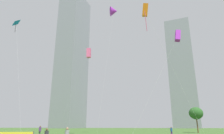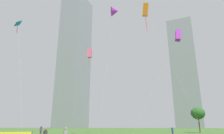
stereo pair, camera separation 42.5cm
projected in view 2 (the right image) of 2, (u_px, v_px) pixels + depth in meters
name	position (u px, v px, depth m)	size (l,w,h in m)	color
person_standing_0	(41.00, 130.00, 34.73)	(0.41, 0.41, 1.83)	#3F593F
person_standing_3	(172.00, 131.00, 36.65)	(0.36, 0.36, 1.63)	#593372
kite_flying_1	(146.00, 10.00, 35.09)	(8.36, 1.38, 23.08)	silver
kite_flying_2	(178.00, 36.00, 31.10)	(8.54, 1.12, 16.70)	silver
kite_flying_3	(90.00, 53.00, 45.73)	(9.69, 6.50, 19.26)	silver
kite_flying_6	(18.00, 25.00, 54.63)	(9.58, 5.34, 30.09)	silver
kite_flying_7	(115.00, 11.00, 52.90)	(5.02, 3.20, 33.02)	silver
park_tree_0	(198.00, 113.00, 52.93)	(3.69, 3.69, 6.72)	brown
distant_highrise_0	(184.00, 71.00, 149.12)	(18.46, 14.91, 82.90)	gray
distant_highrise_1	(75.00, 58.00, 158.25)	(16.32, 25.48, 108.81)	gray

